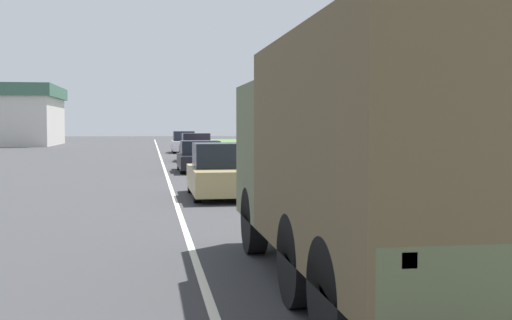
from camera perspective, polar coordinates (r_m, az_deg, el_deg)
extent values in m
plane|color=#38383A|center=(36.73, -8.32, -0.22)|extent=(180.00, 180.00, 0.00)
cube|color=silver|center=(36.73, -8.32, -0.21)|extent=(0.12, 120.00, 0.00)
cube|color=beige|center=(37.09, -1.35, -0.06)|extent=(1.80, 120.00, 0.12)
cube|color=#4C7538|center=(37.95, 5.24, -0.08)|extent=(7.00, 120.00, 0.02)
cube|color=#545B3D|center=(10.80, 5.75, 0.81)|extent=(2.58, 1.97, 2.20)
cube|color=brown|center=(7.45, 12.86, 1.14)|extent=(2.58, 5.07, 2.57)
cube|color=red|center=(4.86, 13.37, -8.62)|extent=(0.12, 0.06, 0.12)
cylinder|color=black|center=(10.57, -0.16, -5.38)|extent=(0.30, 1.09, 1.09)
cylinder|color=black|center=(11.16, 11.54, -4.99)|extent=(0.30, 1.09, 1.09)
cylinder|color=black|center=(6.07, 7.13, -11.79)|extent=(0.30, 1.09, 1.09)
cylinder|color=black|center=(7.51, 3.79, -8.89)|extent=(0.30, 1.09, 1.09)
cylinder|color=black|center=(8.32, 19.44, -7.87)|extent=(0.30, 1.09, 1.09)
cube|color=tan|center=(18.83, -2.95, -1.72)|extent=(1.90, 4.05, 0.69)
cube|color=black|center=(18.86, -2.99, 0.43)|extent=(1.67, 1.82, 0.71)
cylinder|color=black|center=(20.06, -5.78, -2.01)|extent=(0.20, 0.64, 0.64)
cylinder|color=black|center=(20.23, -0.97, -1.95)|extent=(0.20, 0.64, 0.64)
cylinder|color=black|center=(17.48, -5.24, -2.76)|extent=(0.20, 0.64, 0.64)
cylinder|color=black|center=(17.69, 0.26, -2.68)|extent=(0.20, 0.64, 0.64)
cube|color=black|center=(29.35, -5.00, -0.09)|extent=(1.95, 4.23, 0.59)
cube|color=black|center=(29.41, -5.02, 1.11)|extent=(1.71, 1.90, 0.63)
cylinder|color=black|center=(30.66, -6.82, -0.26)|extent=(0.20, 0.64, 0.64)
cylinder|color=black|center=(30.79, -3.57, -0.23)|extent=(0.20, 0.64, 0.64)
cylinder|color=black|center=(27.96, -6.57, -0.58)|extent=(0.20, 0.64, 0.64)
cylinder|color=black|center=(28.10, -3.01, -0.54)|extent=(0.20, 0.64, 0.64)
cube|color=maroon|center=(37.85, -5.36, 0.72)|extent=(1.78, 4.11, 0.73)
cube|color=black|center=(37.91, -5.38, 1.83)|extent=(1.56, 1.85, 0.74)
cylinder|color=black|center=(39.12, -6.65, 0.47)|extent=(0.20, 0.64, 0.64)
cylinder|color=black|center=(39.23, -4.35, 0.48)|extent=(0.20, 0.64, 0.64)
cylinder|color=black|center=(36.50, -6.45, 0.28)|extent=(0.20, 0.64, 0.64)
cylinder|color=black|center=(36.62, -3.99, 0.30)|extent=(0.20, 0.64, 0.64)
cube|color=silver|center=(49.66, -6.44, 1.28)|extent=(1.78, 4.27, 0.73)
cube|color=black|center=(49.73, -6.45, 2.13)|extent=(1.57, 1.92, 0.74)
cylinder|color=black|center=(51.00, -7.40, 1.07)|extent=(0.20, 0.64, 0.64)
cylinder|color=black|center=(51.08, -5.63, 1.08)|extent=(0.20, 0.64, 0.64)
cylinder|color=black|center=(48.27, -7.29, 0.96)|extent=(0.20, 0.64, 0.64)
cylinder|color=black|center=(48.35, -5.42, 0.97)|extent=(0.20, 0.64, 0.64)
cylinder|color=gray|center=(12.40, 16.89, 9.31)|extent=(0.14, 0.14, 6.70)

